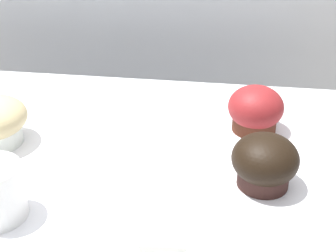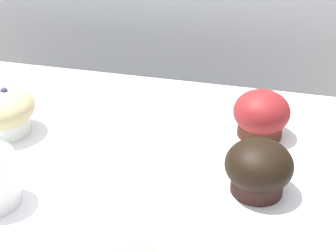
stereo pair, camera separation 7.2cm
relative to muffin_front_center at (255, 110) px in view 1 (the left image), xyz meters
The scene contains 4 objects.
wall_back 0.56m from the muffin_front_center, 124.29° to the left, with size 3.20×0.10×1.80m, color silver.
muffin_front_center is the anchor object (origin of this frame).
muffin_back_left 0.16m from the muffin_front_center, 86.62° to the right, with size 0.09×0.09×0.08m.
price_card 0.36m from the muffin_front_center, 107.48° to the right, with size 0.05×0.05×0.06m.
Camera 1 is at (0.27, -0.57, 1.31)m, focal length 50.00 mm.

